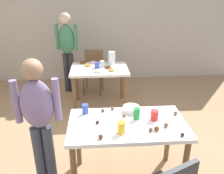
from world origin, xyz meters
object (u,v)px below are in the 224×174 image
object	(u,v)px
dining_table_far	(100,74)
pitcher_far	(112,58)
chair_far_table	(93,69)
person_girl_near	(39,116)
person_adult_far	(67,46)
dining_table_near	(127,132)
soda_can	(137,114)
mixing_bowl	(131,109)

from	to	relation	value
dining_table_far	pitcher_far	xyz separation A→B (m)	(0.23, 0.24, 0.23)
chair_far_table	person_girl_near	xyz separation A→B (m)	(-0.52, -2.51, 0.37)
chair_far_table	person_girl_near	size ratio (longest dim) A/B	0.60
chair_far_table	person_adult_far	size ratio (longest dim) A/B	0.54
pitcher_far	person_adult_far	bearing A→B (deg)	149.61
dining_table_near	person_girl_near	world-z (taller)	person_girl_near
soda_can	pitcher_far	xyz separation A→B (m)	(-0.13, 1.97, 0.05)
person_adult_far	pitcher_far	distance (m)	1.00
chair_far_table	person_girl_near	world-z (taller)	person_girl_near
person_adult_far	mixing_bowl	world-z (taller)	person_adult_far
dining_table_far	person_adult_far	size ratio (longest dim) A/B	0.61
person_girl_near	pitcher_far	size ratio (longest dim) A/B	6.43
dining_table_far	mixing_bowl	distance (m)	1.61
person_girl_near	soda_can	world-z (taller)	person_girl_near
pitcher_far	soda_can	bearing A→B (deg)	-86.24
dining_table_far	soda_can	size ratio (longest dim) A/B	8.13
dining_table_near	dining_table_far	world-z (taller)	same
chair_far_table	mixing_bowl	xyz separation A→B (m)	(0.44, -2.29, 0.28)
dining_table_far	person_adult_far	xyz separation A→B (m)	(-0.62, 0.74, 0.35)
mixing_bowl	soda_can	size ratio (longest dim) A/B	1.58
dining_table_far	chair_far_table	distance (m)	0.74
soda_can	pitcher_far	bearing A→B (deg)	93.76
person_adult_far	dining_table_near	bearing A→B (deg)	-70.91
chair_far_table	pitcher_far	bearing A→B (deg)	-54.14
chair_far_table	dining_table_far	bearing A→B (deg)	-81.08
chair_far_table	soda_can	xyz separation A→B (m)	(0.48, -2.45, 0.31)
dining_table_near	pitcher_far	world-z (taller)	pitcher_far
pitcher_far	person_girl_near	bearing A→B (deg)	-113.13
person_girl_near	soda_can	bearing A→B (deg)	3.88
person_girl_near	pitcher_far	bearing A→B (deg)	66.87
dining_table_far	pitcher_far	world-z (taller)	pitcher_far
person_girl_near	dining_table_far	bearing A→B (deg)	70.50
dining_table_far	soda_can	distance (m)	1.77
soda_can	dining_table_far	bearing A→B (deg)	101.89
pitcher_far	dining_table_near	bearing A→B (deg)	-89.35
chair_far_table	person_girl_near	bearing A→B (deg)	-101.72
chair_far_table	mixing_bowl	bearing A→B (deg)	-79.07
chair_far_table	person_adult_far	bearing A→B (deg)	177.50
chair_far_table	pitcher_far	world-z (taller)	pitcher_far
dining_table_far	person_adult_far	distance (m)	1.03
pitcher_far	chair_far_table	bearing A→B (deg)	125.86
dining_table_far	chair_far_table	world-z (taller)	chair_far_table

